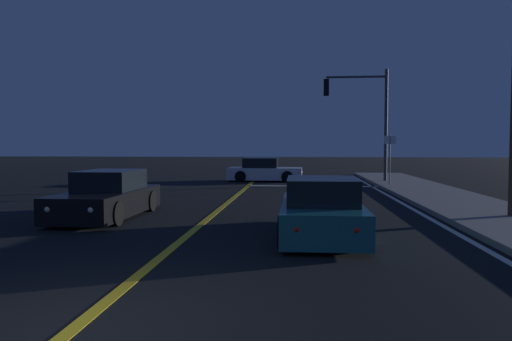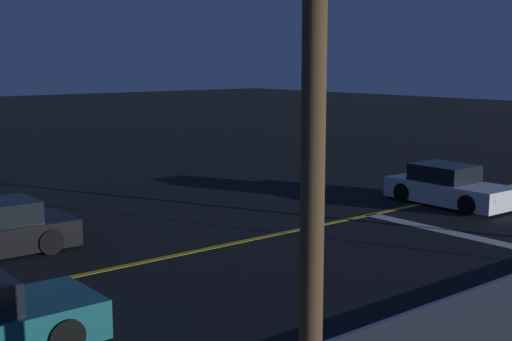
{
  "view_description": "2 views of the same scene",
  "coord_description": "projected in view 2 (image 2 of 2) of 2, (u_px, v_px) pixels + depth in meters",
  "views": [
    {
      "loc": [
        2.5,
        -4.81,
        2.07
      ],
      "look_at": [
        0.79,
        14.78,
        1.02
      ],
      "focal_mm": 33.43,
      "sensor_mm": 36.0,
      "label": 1
    },
    {
      "loc": [
        14.18,
        2.99,
        4.8
      ],
      "look_at": [
        -1.72,
        16.04,
        1.53
      ],
      "focal_mm": 48.66,
      "sensor_mm": 36.0,
      "label": 2
    }
  ],
  "objects": [
    {
      "name": "lane_line_center",
      "position": [
        116.0,
        268.0,
        16.22
      ],
      "size": [
        0.2,
        35.33,
        0.01
      ],
      "primitive_type": "cube",
      "color": "gold",
      "rests_on": "ground"
    },
    {
      "name": "stop_bar",
      "position": [
        459.0,
        234.0,
        19.31
      ],
      "size": [
        6.47,
        0.5,
        0.01
      ],
      "primitive_type": "cube",
      "color": "silver",
      "rests_on": "ground"
    },
    {
      "name": "utility_pole_right",
      "position": [
        315.0,
        3.0,
        7.86
      ],
      "size": [
        1.76,
        0.29,
        10.47
      ],
      "color": "#4C3823",
      "rests_on": "ground"
    },
    {
      "name": "car_side_waiting_white",
      "position": [
        448.0,
        187.0,
        23.28
      ],
      "size": [
        4.3,
        1.98,
        1.34
      ],
      "rotation": [
        0.0,
        0.0,
        -1.59
      ],
      "color": "silver",
      "rests_on": "ground"
    }
  ]
}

